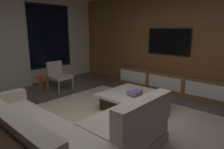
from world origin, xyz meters
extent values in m
plane|color=#564C44|center=(0.00, 0.00, 0.00)|extent=(9.20, 9.20, 0.00)
cube|color=silver|center=(0.00, 3.66, 1.35)|extent=(6.60, 0.12, 2.70)
cube|color=black|center=(1.30, 3.60, 1.45)|extent=(1.52, 0.02, 2.02)
cube|color=black|center=(1.30, 3.58, 1.45)|extent=(1.40, 0.03, 1.90)
cube|color=brown|center=(3.06, 0.00, 1.35)|extent=(0.12, 7.80, 2.70)
cube|color=beige|center=(0.35, -0.10, 0.01)|extent=(3.20, 3.80, 0.01)
cube|color=#A49C8C|center=(-1.11, 0.14, 0.09)|extent=(0.90, 2.50, 0.18)
cube|color=beige|center=(-1.11, 0.14, 0.30)|extent=(0.86, 2.42, 0.24)
cube|color=beige|center=(-1.46, 0.14, 0.62)|extent=(0.20, 2.50, 0.40)
cube|color=#A49C8C|center=(-0.13, -0.66, 0.09)|extent=(1.10, 0.90, 0.18)
cube|color=beige|center=(-0.13, -0.66, 0.30)|extent=(1.07, 0.86, 0.24)
cube|color=beige|center=(-0.13, -1.01, 0.62)|extent=(1.10, 0.20, 0.40)
cube|color=#B2A893|center=(-1.34, -0.16, 0.58)|extent=(0.10, 0.36, 0.36)
cube|color=#342316|center=(1.08, 0.05, 0.15)|extent=(1.00, 1.00, 0.30)
cube|color=white|center=(1.08, 0.05, 0.33)|extent=(1.16, 1.16, 0.06)
cube|color=tan|center=(1.02, -0.04, 0.38)|extent=(0.23, 0.19, 0.03)
cube|color=tan|center=(1.00, -0.05, 0.40)|extent=(0.28, 0.21, 0.02)
cube|color=#8B5ED2|center=(1.02, -0.04, 0.43)|extent=(0.30, 0.20, 0.03)
cylinder|color=#B2ADA0|center=(1.13, 2.23, 0.18)|extent=(0.04, 0.04, 0.36)
cylinder|color=#B2ADA0|center=(0.66, 2.20, 0.18)|extent=(0.04, 0.04, 0.36)
cylinder|color=#B2ADA0|center=(1.10, 2.72, 0.18)|extent=(0.04, 0.04, 0.36)
cylinder|color=#B2ADA0|center=(0.62, 2.69, 0.18)|extent=(0.04, 0.04, 0.36)
cube|color=beige|center=(0.88, 2.46, 0.36)|extent=(0.57, 0.59, 0.08)
cube|color=beige|center=(0.86, 2.70, 0.59)|extent=(0.49, 0.11, 0.38)
cylinder|color=#BF4C1E|center=(0.30, 2.55, 0.23)|extent=(0.03, 0.03, 0.46)
cylinder|color=#BF4C1E|center=(0.50, 2.55, 0.23)|extent=(0.03, 0.03, 0.46)
cylinder|color=#BF4C1E|center=(0.40, 2.65, 0.23)|extent=(0.03, 0.03, 0.46)
cylinder|color=#BF4C1E|center=(0.40, 2.55, 0.45)|extent=(0.32, 0.32, 0.02)
cube|color=brown|center=(2.78, 0.10, 0.26)|extent=(0.44, 3.10, 0.52)
cube|color=white|center=(2.55, -0.94, 0.29)|extent=(0.02, 0.93, 0.33)
cube|color=white|center=(2.55, 0.10, 0.29)|extent=(0.02, 0.93, 0.33)
cube|color=white|center=(2.55, 1.15, 0.29)|extent=(0.02, 0.93, 0.33)
cube|color=#352214|center=(2.74, -0.75, 0.12)|extent=(0.33, 0.68, 0.19)
cube|color=#BBBB98|center=(2.74, -1.01, 0.12)|extent=(0.03, 0.04, 0.18)
cube|color=slate|center=(2.74, -0.84, 0.10)|extent=(0.03, 0.04, 0.14)
cube|color=#5378AE|center=(2.74, -0.67, 0.10)|extent=(0.03, 0.04, 0.15)
cube|color=#CB52D3|center=(2.74, -0.49, 0.10)|extent=(0.03, 0.04, 0.16)
cube|color=black|center=(2.95, 0.25, 1.35)|extent=(0.04, 1.23, 0.71)
cube|color=black|center=(2.95, 0.25, 1.35)|extent=(0.05, 1.19, 0.67)
camera|label=1|loc=(-2.17, -2.31, 1.68)|focal=31.79mm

